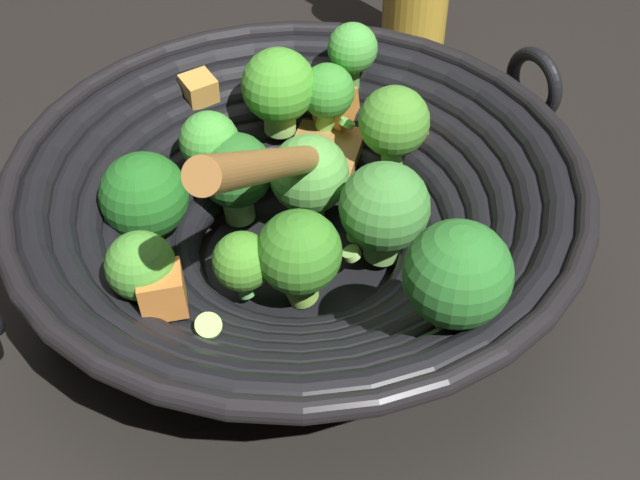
% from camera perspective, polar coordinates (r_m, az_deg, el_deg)
% --- Properties ---
extents(ground_plane, '(4.00, 4.00, 0.00)m').
position_cam_1_polar(ground_plane, '(0.57, -1.42, -1.84)').
color(ground_plane, black).
extents(wok, '(0.38, 0.38, 0.20)m').
position_cam_1_polar(wok, '(0.53, -1.52, 2.80)').
color(wok, black).
rests_on(wok, ground).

